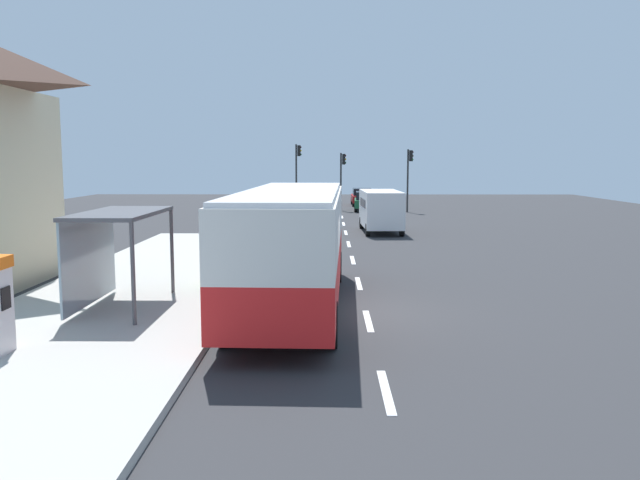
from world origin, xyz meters
TOP-DOWN VIEW (x-y plane):
  - ground_plane at (0.00, 14.00)m, footprint 56.00×92.00m
  - sidewalk_platform at (-6.40, 2.00)m, footprint 6.20×30.00m
  - lane_stripe_seg_0 at (0.25, -6.00)m, footprint 0.16×2.20m
  - lane_stripe_seg_1 at (0.25, -1.00)m, footprint 0.16×2.20m
  - lane_stripe_seg_2 at (0.25, 4.00)m, footprint 0.16×2.20m
  - lane_stripe_seg_3 at (0.25, 9.00)m, footprint 0.16×2.20m
  - lane_stripe_seg_4 at (0.25, 14.00)m, footprint 0.16×2.20m
  - lane_stripe_seg_5 at (0.25, 19.00)m, footprint 0.16×2.20m
  - lane_stripe_seg_6 at (0.25, 24.00)m, footprint 0.16×2.20m
  - lane_stripe_seg_7 at (0.25, 29.00)m, footprint 0.16×2.20m
  - bus at (-1.71, 0.42)m, footprint 2.85×11.08m
  - white_van at (2.20, 19.32)m, footprint 2.16×5.26m
  - sedan_near at (2.30, 34.89)m, footprint 2.00×4.48m
  - sedan_far at (2.30, 41.04)m, footprint 1.85×4.41m
  - recycling_bin_green at (-4.20, 2.30)m, footprint 0.52×0.52m
  - recycling_bin_yellow at (-4.20, 3.00)m, footprint 0.52×0.52m
  - traffic_light_near_side at (5.50, 33.50)m, footprint 0.49×0.28m
  - traffic_light_far_side at (-3.10, 34.30)m, footprint 0.49×0.28m
  - traffic_light_median at (0.40, 35.10)m, footprint 0.49×0.28m
  - bus_shelter at (-6.41, -0.23)m, footprint 1.80×4.00m

SIDE VIEW (x-z plane):
  - ground_plane at x=0.00m, z-range -0.04..0.00m
  - lane_stripe_seg_0 at x=0.25m, z-range 0.00..0.01m
  - lane_stripe_seg_1 at x=0.25m, z-range 0.00..0.01m
  - lane_stripe_seg_2 at x=0.25m, z-range 0.00..0.01m
  - lane_stripe_seg_3 at x=0.25m, z-range 0.00..0.01m
  - lane_stripe_seg_4 at x=0.25m, z-range 0.00..0.01m
  - lane_stripe_seg_5 at x=0.25m, z-range 0.00..0.01m
  - lane_stripe_seg_6 at x=0.25m, z-range 0.00..0.01m
  - lane_stripe_seg_7 at x=0.25m, z-range 0.00..0.01m
  - sidewalk_platform at x=-6.40m, z-range 0.00..0.18m
  - recycling_bin_green at x=-4.20m, z-range 0.18..1.13m
  - recycling_bin_yellow at x=-4.20m, z-range 0.18..1.13m
  - sedan_near at x=2.30m, z-range 0.03..1.55m
  - sedan_far at x=2.30m, z-range 0.03..1.55m
  - white_van at x=2.20m, z-range 0.19..2.49m
  - bus at x=-1.71m, z-range 0.24..3.45m
  - bus_shelter at x=-6.41m, z-range 0.85..3.35m
  - traffic_light_median at x=0.40m, z-range 0.77..5.34m
  - traffic_light_near_side at x=5.50m, z-range 0.80..5.63m
  - traffic_light_far_side at x=-3.10m, z-range 0.85..6.07m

